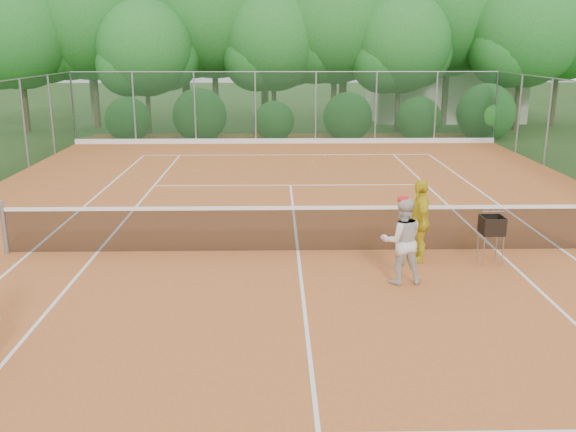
# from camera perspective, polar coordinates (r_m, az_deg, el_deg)

# --- Properties ---
(ground) EXTENTS (120.00, 120.00, 0.00)m
(ground) POSITION_cam_1_polar(r_m,az_deg,el_deg) (13.21, 0.89, -3.25)
(ground) COLOR #2B4D1B
(ground) RESTS_ON ground
(clay_court) EXTENTS (18.00, 36.00, 0.02)m
(clay_court) POSITION_cam_1_polar(r_m,az_deg,el_deg) (13.20, 0.89, -3.21)
(clay_court) COLOR #B7612A
(clay_court) RESTS_ON ground
(club_building) EXTENTS (8.00, 5.00, 3.00)m
(club_building) POSITION_cam_1_polar(r_m,az_deg,el_deg) (37.83, 13.55, 10.63)
(club_building) COLOR beige
(club_building) RESTS_ON ground
(tennis_net) EXTENTS (11.97, 0.10, 1.10)m
(tennis_net) POSITION_cam_1_polar(r_m,az_deg,el_deg) (13.05, 0.89, -1.04)
(tennis_net) COLOR gray
(tennis_net) RESTS_ON clay_court
(player_center_grp) EXTENTS (0.81, 0.66, 1.59)m
(player_center_grp) POSITION_cam_1_polar(r_m,az_deg,el_deg) (11.46, 10.07, -2.14)
(player_center_grp) COLOR beige
(player_center_grp) RESTS_ON clay_court
(player_yellow) EXTENTS (0.46, 0.98, 1.64)m
(player_yellow) POSITION_cam_1_polar(r_m,az_deg,el_deg) (12.67, 11.62, -0.40)
(player_yellow) COLOR gold
(player_yellow) RESTS_ON clay_court
(ball_hopper) EXTENTS (0.41, 0.41, 0.94)m
(ball_hopper) POSITION_cam_1_polar(r_m,az_deg,el_deg) (12.89, 17.68, -0.87)
(ball_hopper) COLOR gray
(ball_hopper) RESTS_ON clay_court
(stray_ball_a) EXTENTS (0.07, 0.07, 0.07)m
(stray_ball_a) POSITION_cam_1_polar(r_m,az_deg,el_deg) (24.31, 3.27, 5.33)
(stray_ball_a) COLOR #C8D130
(stray_ball_a) RESTS_ON clay_court
(stray_ball_b) EXTENTS (0.07, 0.07, 0.07)m
(stray_ball_b) POSITION_cam_1_polar(r_m,az_deg,el_deg) (24.67, -1.83, 5.49)
(stray_ball_b) COLOR #B5C62E
(stray_ball_b) RESTS_ON clay_court
(stray_ball_c) EXTENTS (0.07, 0.07, 0.07)m
(stray_ball_c) POSITION_cam_1_polar(r_m,az_deg,el_deg) (23.03, 2.17, 4.80)
(stray_ball_c) COLOR #BDE034
(stray_ball_c) RESTS_ON clay_court
(court_markings) EXTENTS (11.03, 23.83, 0.01)m
(court_markings) POSITION_cam_1_polar(r_m,az_deg,el_deg) (13.20, 0.89, -3.16)
(court_markings) COLOR white
(court_markings) RESTS_ON clay_court
(fence_back) EXTENTS (18.07, 0.07, 3.00)m
(fence_back) POSITION_cam_1_polar(r_m,az_deg,el_deg) (27.66, -0.22, 9.60)
(fence_back) COLOR #19381E
(fence_back) RESTS_ON clay_court
(tropical_treeline) EXTENTS (32.10, 8.49, 15.03)m
(tropical_treeline) POSITION_cam_1_polar(r_m,az_deg,el_deg) (32.82, 2.23, 16.73)
(tropical_treeline) COLOR brown
(tropical_treeline) RESTS_ON ground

